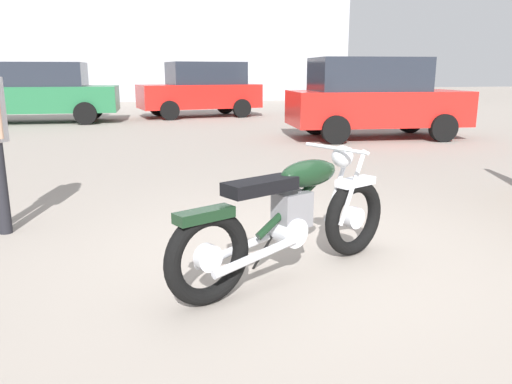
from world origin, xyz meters
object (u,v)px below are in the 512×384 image
object	(u,v)px
red_hatchback_near	(374,97)
pale_sedan_back	(30,90)
vintage_motorcycle	(292,218)
white_estate_far	(201,89)

from	to	relation	value
red_hatchback_near	pale_sedan_back	xyz separation A→B (m)	(-8.23, 5.48, 0.02)
vintage_motorcycle	red_hatchback_near	bearing A→B (deg)	34.02
vintage_motorcycle	white_estate_far	size ratio (longest dim) A/B	0.46
vintage_motorcycle	white_estate_far	world-z (taller)	white_estate_far
vintage_motorcycle	red_hatchback_near	distance (m)	8.30
vintage_motorcycle	pale_sedan_back	xyz separation A→B (m)	(-4.13, 12.68, 0.49)
red_hatchback_near	vintage_motorcycle	bearing A→B (deg)	-115.04
red_hatchback_near	white_estate_far	xyz separation A→B (m)	(-3.10, 6.40, 0.00)
red_hatchback_near	white_estate_far	bearing A→B (deg)	120.51
vintage_motorcycle	red_hatchback_near	xyz separation A→B (m)	(4.10, 7.20, 0.47)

